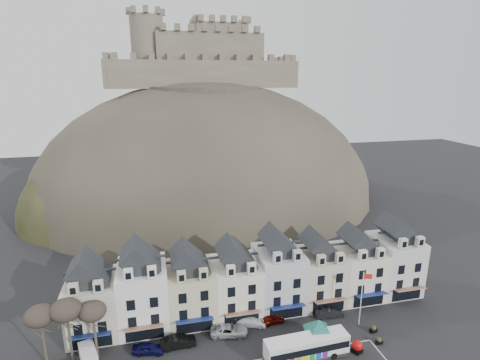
% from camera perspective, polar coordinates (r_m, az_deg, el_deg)
% --- Properties ---
extents(townhouse_terrace, '(54.40, 9.35, 11.80)m').
position_cam_1_polar(townhouse_terrace, '(59.31, 2.78, -14.51)').
color(townhouse_terrace, beige).
rests_on(townhouse_terrace, ground).
extents(castle_hill, '(100.00, 76.00, 68.00)m').
position_cam_1_polar(castle_hill, '(109.15, -4.42, -3.18)').
color(castle_hill, '#363229').
rests_on(castle_hill, ground).
extents(castle, '(50.20, 22.20, 22.00)m').
position_cam_1_polar(castle, '(110.38, -5.88, 18.13)').
color(castle, '#605849').
rests_on(castle, ground).
extents(tree_left_far, '(3.61, 3.61, 8.24)m').
position_cam_1_polar(tree_left_far, '(53.99, -28.21, -17.84)').
color(tree_left_far, '#393124').
rests_on(tree_left_far, ground).
extents(tree_left_mid, '(3.78, 3.78, 8.64)m').
position_cam_1_polar(tree_left_mid, '(53.08, -24.99, -17.57)').
color(tree_left_mid, '#393124').
rests_on(tree_left_mid, ground).
extents(tree_left_near, '(3.43, 3.43, 7.84)m').
position_cam_1_polar(tree_left_near, '(52.88, -21.56, -18.18)').
color(tree_left_near, '#393124').
rests_on(tree_left_near, ground).
extents(bus, '(11.05, 2.97, 3.09)m').
position_cam_1_polar(bus, '(52.90, 10.12, -23.70)').
color(bus, '#262628').
rests_on(bus, ground).
extents(bus_shelter, '(6.82, 6.82, 4.37)m').
position_cam_1_polar(bus_shelter, '(53.55, 11.87, -20.98)').
color(bus_shelter, black).
rests_on(bus_shelter, ground).
extents(red_buoy, '(1.49, 1.49, 1.71)m').
position_cam_1_polar(red_buoy, '(55.70, 17.43, -23.03)').
color(red_buoy, black).
rests_on(red_buoy, ground).
extents(flagpole, '(1.18, 0.51, 8.63)m').
position_cam_1_polar(flagpole, '(58.26, 18.14, -16.37)').
color(flagpole, silver).
rests_on(flagpole, ground).
extents(white_van, '(2.97, 4.52, 1.90)m').
position_cam_1_polar(white_van, '(55.45, -22.11, -23.61)').
color(white_van, white).
rests_on(white_van, ground).
extents(planter_west, '(1.11, 0.73, 1.05)m').
position_cam_1_polar(planter_west, '(59.94, 19.67, -20.60)').
color(planter_west, black).
rests_on(planter_west, ground).
extents(planter_east, '(0.96, 0.66, 0.94)m').
position_cam_1_polar(planter_east, '(58.18, 20.44, -21.97)').
color(planter_east, black).
rests_on(planter_east, ground).
extents(car_navy, '(4.40, 2.49, 1.41)m').
position_cam_1_polar(car_navy, '(54.83, -13.77, -23.65)').
color(car_navy, '#0A0B36').
rests_on(car_navy, ground).
extents(car_black, '(4.81, 1.83, 1.56)m').
position_cam_1_polar(car_black, '(55.01, -9.39, -23.13)').
color(car_black, black).
rests_on(car_black, ground).
extents(car_silver, '(5.51, 3.34, 1.45)m').
position_cam_1_polar(car_silver, '(56.31, -1.70, -21.93)').
color(car_silver, '#B7BAC0').
rests_on(car_silver, ground).
extents(car_white, '(5.09, 3.38, 1.37)m').
position_cam_1_polar(car_white, '(58.11, 1.62, -20.63)').
color(car_white, white).
rests_on(car_white, ground).
extents(car_maroon, '(3.79, 1.77, 1.26)m').
position_cam_1_polar(car_maroon, '(58.62, 4.94, -20.40)').
color(car_maroon, '#4E0904').
rests_on(car_maroon, ground).
extents(car_charcoal, '(4.38, 1.73, 1.42)m').
position_cam_1_polar(car_charcoal, '(61.20, 13.47, -18.99)').
color(car_charcoal, black).
rests_on(car_charcoal, ground).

